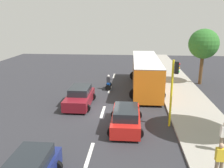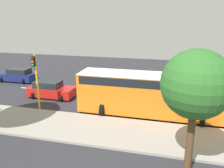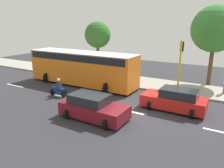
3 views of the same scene
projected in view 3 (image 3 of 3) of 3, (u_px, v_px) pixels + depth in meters
The scene contains 12 objects.
ground_plane at pixel (127, 112), 14.43m from camera, with size 40.00×60.00×0.10m, color #2D2D33.
sidewalk at pixel (160, 85), 20.18m from camera, with size 4.00×60.00×0.15m, color #9E998E.
lane_stripe_mid at pixel (127, 111), 14.41m from camera, with size 0.20×2.40×0.01m, color white.
lane_stripe_south at pixel (62, 96), 17.35m from camera, with size 0.20×2.40×0.01m, color white.
lane_stripe_far_south at pixel (15, 86), 20.30m from camera, with size 0.20×2.40×0.01m, color white.
car_maroon at pixel (93, 107), 13.15m from camera, with size 2.30×4.26×1.52m.
car_red at pixel (175, 100), 14.44m from camera, with size 2.22×4.25×1.52m.
city_bus at pixel (82, 66), 20.16m from camera, with size 3.20×11.00×3.16m.
motorcycle at pixel (59, 89), 17.14m from camera, with size 0.60×1.30×1.53m.
traffic_light_corner at pixel (180, 61), 16.57m from camera, with size 0.49×0.24×4.50m.
street_tree_south at pixel (215, 29), 19.05m from camera, with size 4.23×4.23×7.37m.
street_tree_center at pixel (98, 35), 25.68m from camera, with size 3.16×3.16×5.98m.
Camera 3 is at (-12.02, -5.92, 5.72)m, focal length 34.05 mm.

